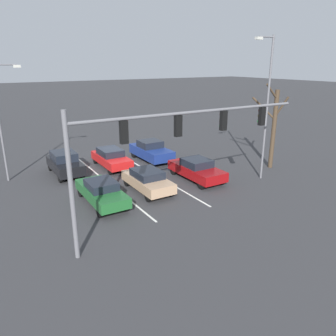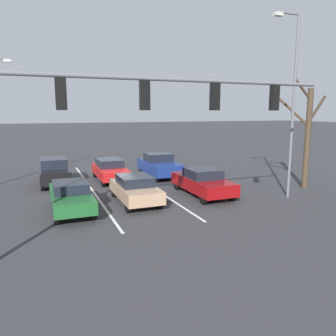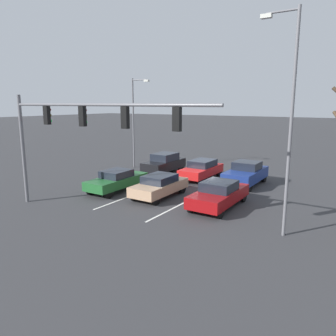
# 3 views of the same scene
# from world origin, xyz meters

# --- Properties ---
(ground_plane) EXTENTS (240.00, 240.00, 0.00)m
(ground_plane) POSITION_xyz_m (0.00, 0.00, 0.00)
(ground_plane) COLOR #333335
(lane_stripe_left_divider) EXTENTS (0.12, 15.76, 0.01)m
(lane_stripe_left_divider) POSITION_xyz_m (-1.75, 1.88, 0.01)
(lane_stripe_left_divider) COLOR silver
(lane_stripe_left_divider) RESTS_ON ground_plane
(lane_stripe_center_divider) EXTENTS (0.12, 15.76, 0.01)m
(lane_stripe_center_divider) POSITION_xyz_m (1.75, 1.88, 0.01)
(lane_stripe_center_divider) COLOR silver
(lane_stripe_center_divider) RESTS_ON ground_plane
(car_maroon_leftlane_front) EXTENTS (1.86, 4.50, 1.46)m
(car_maroon_leftlane_front) POSITION_xyz_m (-3.73, 5.66, 0.74)
(car_maroon_leftlane_front) COLOR maroon
(car_maroon_leftlane_front) RESTS_ON ground_plane
(car_darkgreen_rightlane_front) EXTENTS (1.71, 4.48, 1.38)m
(car_darkgreen_rightlane_front) POSITION_xyz_m (3.26, 6.11, 0.73)
(car_darkgreen_rightlane_front) COLOR #1E5928
(car_darkgreen_rightlane_front) RESTS_ON ground_plane
(car_tan_midlane_front) EXTENTS (1.74, 4.12, 1.37)m
(car_tan_midlane_front) POSITION_xyz_m (0.14, 5.79, 0.72)
(car_tan_midlane_front) COLOR tan
(car_tan_midlane_front) RESTS_ON ground_plane
(car_black_rightlane_second) EXTENTS (1.74, 4.16, 1.65)m
(car_black_rightlane_second) POSITION_xyz_m (3.68, -0.12, 0.85)
(car_black_rightlane_second) COLOR black
(car_black_rightlane_second) RESTS_ON ground_plane
(car_red_midlane_second) EXTENTS (1.74, 4.32, 1.43)m
(car_red_midlane_second) POSITION_xyz_m (0.21, -0.01, 0.75)
(car_red_midlane_second) COLOR red
(car_red_midlane_second) RESTS_ON ground_plane
(car_navy_leftlane_second) EXTENTS (1.93, 4.37, 1.64)m
(car_navy_leftlane_second) POSITION_xyz_m (-3.26, 0.04, 0.83)
(car_navy_leftlane_second) COLOR navy
(car_navy_leftlane_second) RESTS_ON ground_plane
(traffic_signal_gantry) EXTENTS (12.18, 0.37, 6.10)m
(traffic_signal_gantry) POSITION_xyz_m (1.70, 10.74, 4.61)
(traffic_signal_gantry) COLOR slate
(traffic_signal_gantry) RESTS_ON ground_plane
(street_lamp_left_shoulder) EXTENTS (1.54, 0.24, 9.32)m
(street_lamp_left_shoulder) POSITION_xyz_m (-7.60, 7.80, 5.24)
(street_lamp_left_shoulder) COLOR slate
(street_lamp_left_shoulder) RESTS_ON ground_plane
(bare_tree_near) EXTENTS (1.68, 2.12, 6.32)m
(bare_tree_near) POSITION_xyz_m (-10.13, 6.39, 3.24)
(bare_tree_near) COLOR #423323
(bare_tree_near) RESTS_ON ground_plane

